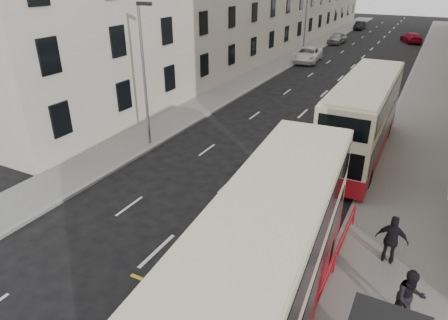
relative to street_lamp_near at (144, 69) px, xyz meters
The scene contains 16 objects.
pavement_right 23.47m from the street_lamp_near, 51.44° to the left, with size 4.00×120.00×0.15m, color slate.
pavement_left 18.60m from the street_lamp_near, 93.66° to the left, with size 3.00×120.00×0.15m, color slate.
kerb_right 22.30m from the street_lamp_near, 55.55° to the left, with size 0.25×120.00×0.15m, color gray.
kerb_left 18.57m from the street_lamp_near, 88.89° to the left, with size 0.25×120.00×0.15m, color gray.
road_markings 33.92m from the street_lamp_near, 79.11° to the left, with size 10.00×110.00×0.01m, color silver, non-canonical shape.
guard_railing 14.56m from the street_lamp_near, 26.38° to the right, with size 0.06×6.56×1.01m.
street_lamp_near is the anchor object (origin of this frame).
street_lamp_far 30.00m from the street_lamp_near, 90.00° to the left, with size 0.93×0.18×8.00m.
double_decker_front 15.02m from the street_lamp_near, 40.15° to the right, with size 3.55×11.72×4.61m.
double_decker_rear 12.36m from the street_lamp_near, 20.66° to the left, with size 2.64×11.24×4.47m.
pedestrian_mid 17.10m from the street_lamp_near, 26.40° to the right, with size 0.91×0.71×1.88m, color black.
pedestrian_far 15.37m from the street_lamp_near, 18.52° to the right, with size 1.11×0.46×1.89m, color black.
white_van 28.23m from the street_lamp_near, 87.64° to the left, with size 2.67×5.78×1.61m, color white.
car_silver 42.22m from the street_lamp_near, 88.43° to the left, with size 1.78×4.42×1.51m, color #94969B.
car_dark 58.94m from the street_lamp_near, 88.88° to the left, with size 1.45×4.17×1.37m, color black.
car_red 49.22m from the street_lamp_near, 77.64° to the left, with size 1.99×4.91×1.42m, color #9E081C.
Camera 1 is at (7.93, -5.58, 9.66)m, focal length 32.00 mm.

